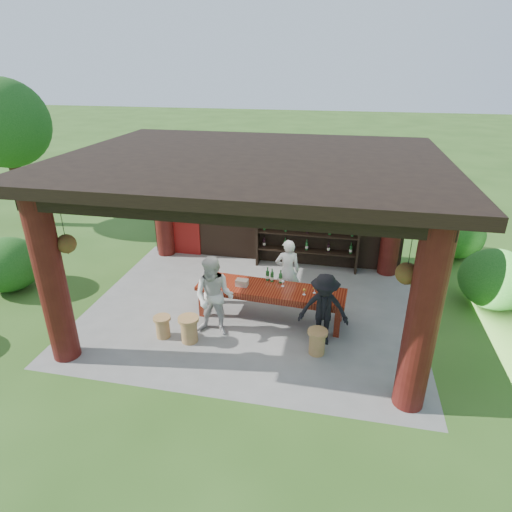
% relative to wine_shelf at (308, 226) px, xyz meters
% --- Properties ---
extents(ground, '(90.00, 90.00, 0.00)m').
position_rel_wine_shelf_xyz_m(ground, '(-0.98, -2.45, -1.21)').
color(ground, '#2D5119').
rests_on(ground, ground).
extents(pavilion, '(7.50, 6.00, 3.60)m').
position_rel_wine_shelf_xyz_m(pavilion, '(-1.00, -2.02, 0.92)').
color(pavilion, slate).
rests_on(pavilion, ground).
extents(wine_shelf, '(2.75, 0.42, 2.42)m').
position_rel_wine_shelf_xyz_m(wine_shelf, '(0.00, 0.00, 0.00)').
color(wine_shelf, black).
rests_on(wine_shelf, ground).
extents(tasting_table, '(3.25, 1.03, 0.75)m').
position_rel_wine_shelf_xyz_m(tasting_table, '(-0.51, -2.75, -0.58)').
color(tasting_table, '#4F120B').
rests_on(tasting_table, ground).
extents(stool_near_left, '(0.42, 0.42, 0.55)m').
position_rel_wine_shelf_xyz_m(stool_near_left, '(-1.97, -3.94, -0.92)').
color(stool_near_left, olive).
rests_on(stool_near_left, ground).
extents(stool_near_right, '(0.39, 0.39, 0.51)m').
position_rel_wine_shelf_xyz_m(stool_near_right, '(0.59, -3.81, -0.94)').
color(stool_near_right, olive).
rests_on(stool_near_right, ground).
extents(stool_far_left, '(0.36, 0.36, 0.47)m').
position_rel_wine_shelf_xyz_m(stool_far_left, '(-2.55, -3.90, -0.96)').
color(stool_far_left, olive).
rests_on(stool_far_left, ground).
extents(host, '(0.64, 0.49, 1.56)m').
position_rel_wine_shelf_xyz_m(host, '(-0.27, -1.94, -0.43)').
color(host, white).
rests_on(host, ground).
extents(guest_woman, '(0.86, 0.68, 1.72)m').
position_rel_wine_shelf_xyz_m(guest_woman, '(-1.54, -3.55, -0.35)').
color(guest_woman, beige).
rests_on(guest_woman, ground).
extents(guest_man, '(1.01, 0.61, 1.52)m').
position_rel_wine_shelf_xyz_m(guest_man, '(0.66, -3.43, -0.45)').
color(guest_man, black).
rests_on(guest_man, ground).
extents(table_bottles, '(0.38, 0.14, 0.31)m').
position_rel_wine_shelf_xyz_m(table_bottles, '(-0.51, -2.44, -0.31)').
color(table_bottles, '#194C1E').
rests_on(table_bottles, tasting_table).
extents(table_glasses, '(0.86, 0.34, 0.15)m').
position_rel_wine_shelf_xyz_m(table_glasses, '(0.22, -2.79, -0.39)').
color(table_glasses, silver).
rests_on(table_glasses, tasting_table).
extents(napkin_basket, '(0.27, 0.20, 0.14)m').
position_rel_wine_shelf_xyz_m(napkin_basket, '(-1.15, -2.77, -0.39)').
color(napkin_basket, '#BF6672').
rests_on(napkin_basket, tasting_table).
extents(shrubs, '(15.83, 8.27, 1.36)m').
position_rel_wine_shelf_xyz_m(shrubs, '(1.91, -1.46, -0.66)').
color(shrubs, '#194C14').
rests_on(shrubs, ground).
extents(trees, '(21.02, 9.27, 4.80)m').
position_rel_wine_shelf_xyz_m(trees, '(2.19, -0.94, 2.15)').
color(trees, '#3F2819').
rests_on(trees, ground).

